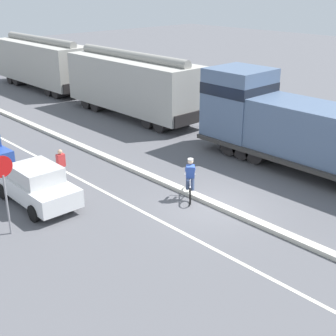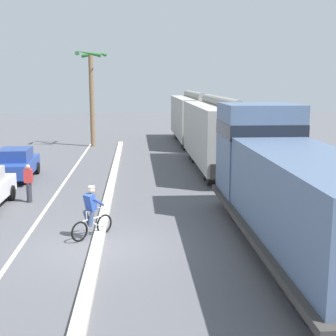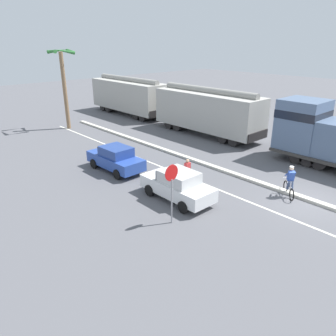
# 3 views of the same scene
# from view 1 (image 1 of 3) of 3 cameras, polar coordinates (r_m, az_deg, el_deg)

# --- Properties ---
(ground_plane) EXTENTS (120.00, 120.00, 0.00)m
(ground_plane) POSITION_cam_1_polar(r_m,az_deg,el_deg) (18.60, 5.23, -4.41)
(ground_plane) COLOR #56565B
(median_curb) EXTENTS (0.36, 36.00, 0.16)m
(median_curb) POSITION_cam_1_polar(r_m,az_deg,el_deg) (22.65, -6.07, 0.70)
(median_curb) COLOR beige
(median_curb) RESTS_ON ground
(lane_stripe) EXTENTS (0.14, 36.00, 0.01)m
(lane_stripe) POSITION_cam_1_polar(r_m,az_deg,el_deg) (21.44, -11.17, -1.07)
(lane_stripe) COLOR silver
(lane_stripe) RESTS_ON ground
(locomotive) EXTENTS (3.10, 11.61, 4.20)m
(locomotive) POSITION_cam_1_polar(r_m,az_deg,el_deg) (22.44, 15.60, 4.43)
(locomotive) COLOR slate
(locomotive) RESTS_ON ground
(hopper_car_lead) EXTENTS (2.90, 10.60, 4.18)m
(hopper_car_lead) POSITION_cam_1_polar(r_m,az_deg,el_deg) (30.26, -4.35, 10.09)
(hopper_car_lead) COLOR #A6A49C
(hopper_car_lead) RESTS_ON ground
(hopper_car_middle) EXTENTS (2.90, 10.60, 4.18)m
(hopper_car_middle) POSITION_cam_1_polar(r_m,az_deg,el_deg) (39.85, -15.12, 12.25)
(hopper_car_middle) COLOR #A5A29B
(hopper_car_middle) RESTS_ON ground
(parked_car_white) EXTENTS (1.86, 4.21, 1.62)m
(parked_car_white) POSITION_cam_1_polar(r_m,az_deg,el_deg) (18.98, -15.78, -1.92)
(parked_car_white) COLOR silver
(parked_car_white) RESTS_ON ground
(cyclist) EXTENTS (1.24, 1.26, 1.71)m
(cyclist) POSITION_cam_1_polar(r_m,az_deg,el_deg) (18.66, 2.71, -1.49)
(cyclist) COLOR black
(cyclist) RESTS_ON ground
(stop_sign) EXTENTS (0.76, 0.08, 2.88)m
(stop_sign) POSITION_cam_1_polar(r_m,az_deg,el_deg) (16.53, -19.41, -1.41)
(stop_sign) COLOR gray
(stop_sign) RESTS_ON ground
(pedestrian_by_cars) EXTENTS (0.34, 0.22, 1.62)m
(pedestrian_by_cars) POSITION_cam_1_polar(r_m,az_deg,el_deg) (20.43, -12.88, 0.16)
(pedestrian_by_cars) COLOR #33333D
(pedestrian_by_cars) RESTS_ON ground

